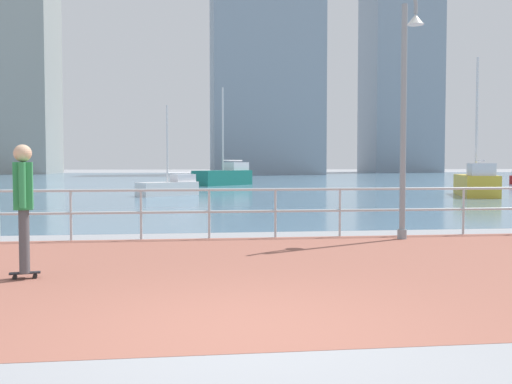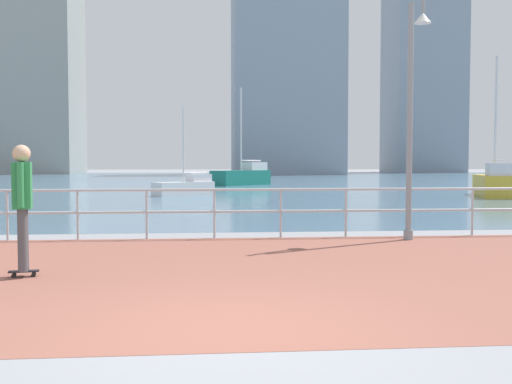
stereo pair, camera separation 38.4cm
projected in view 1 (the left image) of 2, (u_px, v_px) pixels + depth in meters
name	position (u px, v px, depth m)	size (l,w,h in m)	color
ground	(188.00, 184.00, 45.23)	(220.00, 220.00, 0.00)	gray
brick_paving	(222.00, 271.00, 8.69)	(28.00, 7.61, 0.01)	#935647
harbor_water	(186.00, 180.00, 57.04)	(180.00, 88.00, 0.00)	slate
waterfront_railing	(209.00, 204.00, 12.42)	(25.25, 0.06, 1.05)	#B2BCC1
lamppost	(407.00, 95.00, 12.35)	(0.67, 0.65, 5.40)	gray
skateboarder	(23.00, 198.00, 8.04)	(0.41, 0.56, 1.82)	black
sailboat_navy	(169.00, 187.00, 28.95)	(3.06, 2.64, 4.37)	white
sailboat_white	(225.00, 176.00, 42.88)	(4.57, 4.63, 6.98)	#197266
sailboat_blue	(476.00, 183.00, 28.56)	(2.88, 4.94, 6.63)	gold
tower_glass	(265.00, 79.00, 86.07)	(15.40, 11.65, 29.08)	#8493A3
tower_beige	(2.00, 46.00, 90.57)	(15.29, 13.26, 40.42)	#939993
tower_concrete	(400.00, 40.00, 105.43)	(12.06, 11.07, 48.44)	#8493A3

